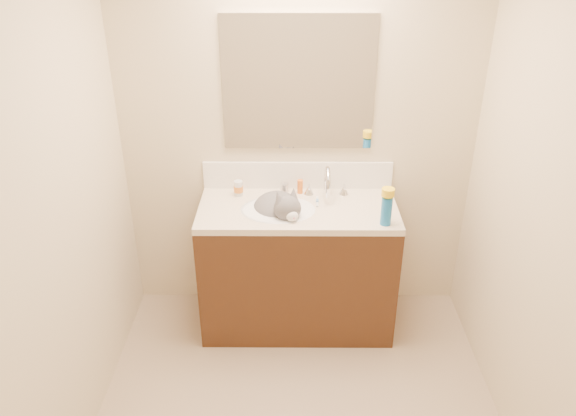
{
  "coord_description": "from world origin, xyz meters",
  "views": [
    {
      "loc": [
        -0.04,
        -2.01,
        2.44
      ],
      "look_at": [
        -0.06,
        0.92,
        0.88
      ],
      "focal_mm": 35.0,
      "sensor_mm": 36.0,
      "label": 1
    }
  ],
  "objects_px": {
    "amber_bottle": "(300,187)",
    "spray_can": "(386,211)",
    "vanity_cabinet": "(297,269)",
    "cat": "(279,211)",
    "basin": "(278,220)",
    "pill_bottle": "(238,188)",
    "faucet": "(327,184)",
    "silver_jar": "(285,188)"
  },
  "relations": [
    {
      "from": "cat",
      "to": "silver_jar",
      "type": "height_order",
      "value": "cat"
    },
    {
      "from": "basin",
      "to": "spray_can",
      "type": "bearing_deg",
      "value": -15.72
    },
    {
      "from": "basin",
      "to": "cat",
      "type": "height_order",
      "value": "cat"
    },
    {
      "from": "amber_bottle",
      "to": "spray_can",
      "type": "xyz_separation_m",
      "value": [
        0.48,
        -0.4,
        0.04
      ]
    },
    {
      "from": "vanity_cabinet",
      "to": "basin",
      "type": "height_order",
      "value": "basin"
    },
    {
      "from": "amber_bottle",
      "to": "silver_jar",
      "type": "bearing_deg",
      "value": 168.18
    },
    {
      "from": "pill_bottle",
      "to": "silver_jar",
      "type": "relative_size",
      "value": 1.83
    },
    {
      "from": "cat",
      "to": "pill_bottle",
      "type": "height_order",
      "value": "cat"
    },
    {
      "from": "spray_can",
      "to": "vanity_cabinet",
      "type": "bearing_deg",
      "value": 157.69
    },
    {
      "from": "faucet",
      "to": "spray_can",
      "type": "height_order",
      "value": "faucet"
    },
    {
      "from": "vanity_cabinet",
      "to": "pill_bottle",
      "type": "xyz_separation_m",
      "value": [
        -0.37,
        0.16,
        0.5
      ]
    },
    {
      "from": "faucet",
      "to": "amber_bottle",
      "type": "relative_size",
      "value": 3.16
    },
    {
      "from": "cat",
      "to": "vanity_cabinet",
      "type": "bearing_deg",
      "value": -23.36
    },
    {
      "from": "basin",
      "to": "amber_bottle",
      "type": "height_order",
      "value": "amber_bottle"
    },
    {
      "from": "faucet",
      "to": "basin",
      "type": "bearing_deg",
      "value": -150.88
    },
    {
      "from": "faucet",
      "to": "spray_can",
      "type": "xyz_separation_m",
      "value": [
        0.32,
        -0.34,
        -0.0
      ]
    },
    {
      "from": "vanity_cabinet",
      "to": "silver_jar",
      "type": "distance_m",
      "value": 0.53
    },
    {
      "from": "faucet",
      "to": "silver_jar",
      "type": "distance_m",
      "value": 0.28
    },
    {
      "from": "pill_bottle",
      "to": "spray_can",
      "type": "height_order",
      "value": "spray_can"
    },
    {
      "from": "vanity_cabinet",
      "to": "faucet",
      "type": "bearing_deg",
      "value": 37.29
    },
    {
      "from": "vanity_cabinet",
      "to": "pill_bottle",
      "type": "distance_m",
      "value": 0.64
    },
    {
      "from": "basin",
      "to": "spray_can",
      "type": "height_order",
      "value": "spray_can"
    },
    {
      "from": "silver_jar",
      "to": "cat",
      "type": "bearing_deg",
      "value": -98.06
    },
    {
      "from": "faucet",
      "to": "pill_bottle",
      "type": "height_order",
      "value": "faucet"
    },
    {
      "from": "vanity_cabinet",
      "to": "spray_can",
      "type": "height_order",
      "value": "spray_can"
    },
    {
      "from": "cat",
      "to": "silver_jar",
      "type": "xyz_separation_m",
      "value": [
        0.03,
        0.21,
        0.05
      ]
    },
    {
      "from": "vanity_cabinet",
      "to": "cat",
      "type": "relative_size",
      "value": 2.6
    },
    {
      "from": "basin",
      "to": "faucet",
      "type": "relative_size",
      "value": 1.61
    },
    {
      "from": "spray_can",
      "to": "amber_bottle",
      "type": "bearing_deg",
      "value": 140.53
    },
    {
      "from": "vanity_cabinet",
      "to": "basin",
      "type": "distance_m",
      "value": 0.4
    },
    {
      "from": "faucet",
      "to": "silver_jar",
      "type": "bearing_deg",
      "value": 163.91
    },
    {
      "from": "basin",
      "to": "faucet",
      "type": "distance_m",
      "value": 0.38
    },
    {
      "from": "pill_bottle",
      "to": "spray_can",
      "type": "bearing_deg",
      "value": -22.62
    },
    {
      "from": "basin",
      "to": "cat",
      "type": "distance_m",
      "value": 0.05
    },
    {
      "from": "faucet",
      "to": "cat",
      "type": "xyz_separation_m",
      "value": [
        -0.29,
        -0.14,
        -0.11
      ]
    },
    {
      "from": "cat",
      "to": "spray_can",
      "type": "bearing_deg",
      "value": -42.76
    },
    {
      "from": "silver_jar",
      "to": "faucet",
      "type": "bearing_deg",
      "value": -16.09
    },
    {
      "from": "vanity_cabinet",
      "to": "faucet",
      "type": "distance_m",
      "value": 0.58
    },
    {
      "from": "vanity_cabinet",
      "to": "pill_bottle",
      "type": "bearing_deg",
      "value": 156.96
    },
    {
      "from": "amber_bottle",
      "to": "spray_can",
      "type": "relative_size",
      "value": 0.52
    },
    {
      "from": "pill_bottle",
      "to": "silver_jar",
      "type": "bearing_deg",
      "value": 10.86
    },
    {
      "from": "vanity_cabinet",
      "to": "spray_can",
      "type": "distance_m",
      "value": 0.76
    }
  ]
}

